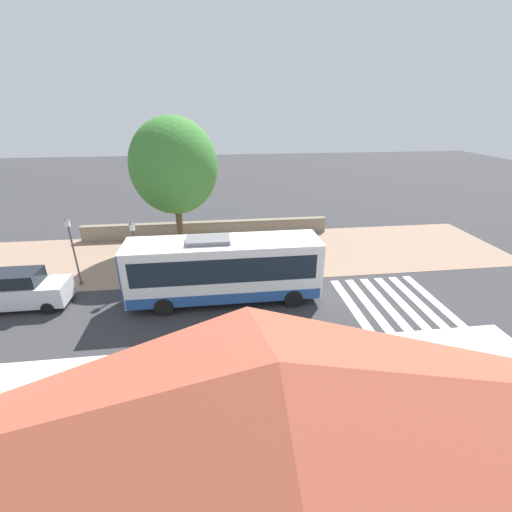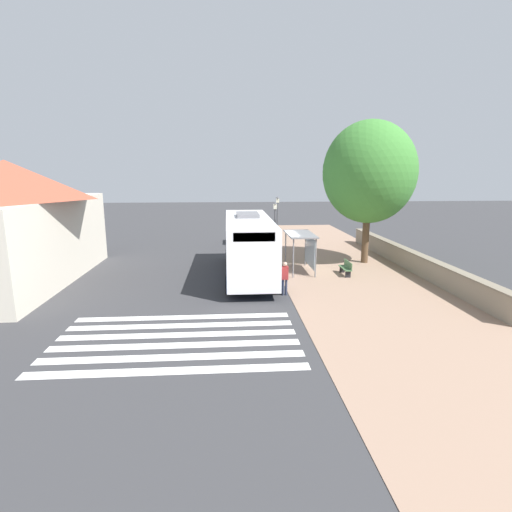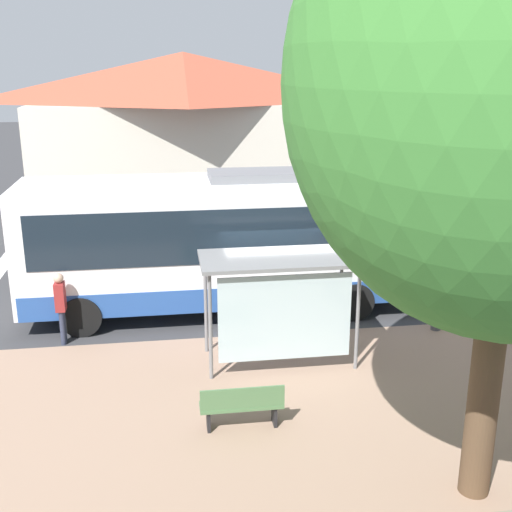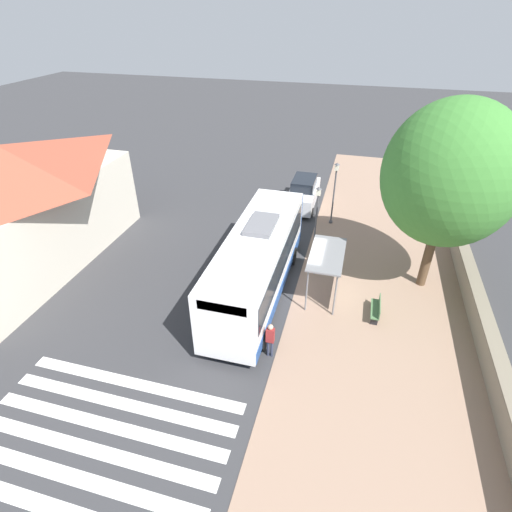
# 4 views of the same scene
# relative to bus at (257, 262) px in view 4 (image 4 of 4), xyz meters

# --- Properties ---
(ground_plane) EXTENTS (120.00, 120.00, 0.00)m
(ground_plane) POSITION_rel_bus_xyz_m (-1.85, -1.00, -1.92)
(ground_plane) COLOR #353538
(ground_plane) RESTS_ON ground
(sidewalk_plaza) EXTENTS (9.00, 44.00, 0.02)m
(sidewalk_plaza) POSITION_rel_bus_xyz_m (-6.35, -1.00, -1.91)
(sidewalk_plaza) COLOR #937560
(sidewalk_plaza) RESTS_ON ground
(crosswalk_stripes) EXTENTS (9.00, 5.25, 0.01)m
(crosswalk_stripes) POSITION_rel_bus_xyz_m (3.15, 9.21, -1.91)
(crosswalk_stripes) COLOR silver
(crosswalk_stripes) RESTS_ON ground
(stone_wall) EXTENTS (0.60, 20.00, 1.24)m
(stone_wall) POSITION_rel_bus_xyz_m (-10.40, -1.00, -1.29)
(stone_wall) COLOR gray
(stone_wall) RESTS_ON ground
(background_building) EXTENTS (6.77, 13.53, 6.77)m
(background_building) POSITION_rel_bus_xyz_m (13.10, 0.46, 1.57)
(background_building) COLOR beige
(background_building) RESTS_ON ground
(bus) EXTENTS (2.73, 10.31, 3.71)m
(bus) POSITION_rel_bus_xyz_m (0.00, 0.00, 0.00)
(bus) COLOR white
(bus) RESTS_ON ground
(bus_shelter) EXTENTS (1.63, 3.42, 2.42)m
(bus_shelter) POSITION_rel_bus_xyz_m (-3.41, -0.86, 0.09)
(bus_shelter) COLOR slate
(bus_shelter) RESTS_ON ground
(pedestrian) EXTENTS (0.34, 0.23, 1.74)m
(pedestrian) POSITION_rel_bus_xyz_m (-1.62, 4.00, -0.89)
(pedestrian) COLOR #2D3347
(pedestrian) RESTS_ON ground
(bench) EXTENTS (0.40, 1.51, 0.88)m
(bench) POSITION_rel_bus_xyz_m (-5.89, 0.30, -1.45)
(bench) COLOR #4C7247
(bench) RESTS_ON ground
(street_lamp_near) EXTENTS (0.28, 0.28, 4.22)m
(street_lamp_near) POSITION_rel_bus_xyz_m (-2.81, -8.65, 0.59)
(street_lamp_near) COLOR #4C4C51
(street_lamp_near) RESTS_ON ground
(street_lamp_far) EXTENTS (0.28, 0.28, 4.05)m
(street_lamp_far) POSITION_rel_bus_xyz_m (-2.18, -5.00, 0.49)
(street_lamp_far) COLOR #4C4C51
(street_lamp_far) RESTS_ON ground
(shade_tree) EXTENTS (6.10, 6.10, 9.47)m
(shade_tree) POSITION_rel_bus_xyz_m (-8.17, -3.02, 4.18)
(shade_tree) COLOR brown
(shade_tree) RESTS_ON ground
(parked_car_behind_bus) EXTENTS (1.94, 4.69, 2.09)m
(parked_car_behind_bus) POSITION_rel_bus_xyz_m (-0.53, -10.80, -0.91)
(parked_car_behind_bus) COLOR silver
(parked_car_behind_bus) RESTS_ON ground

